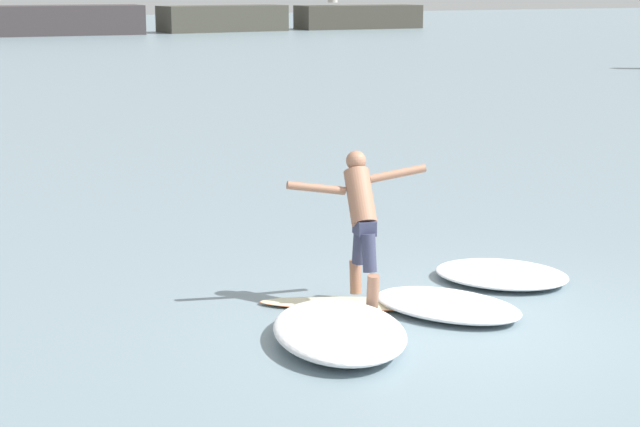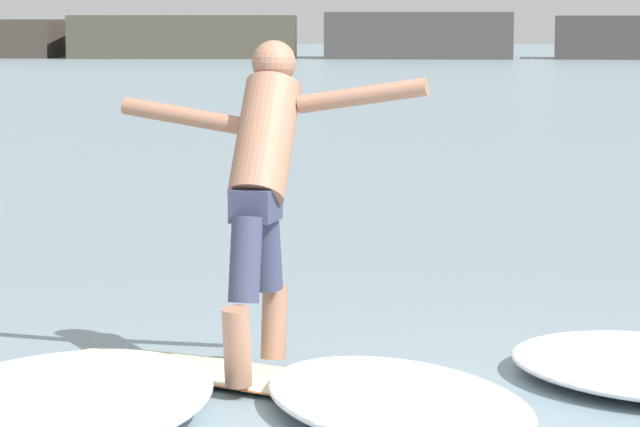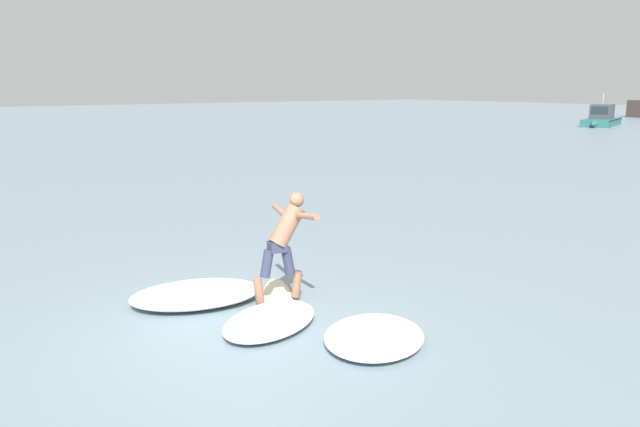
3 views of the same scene
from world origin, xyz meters
TOP-DOWN VIEW (x-y plane):
  - ground_plane at (0.00, 0.00)m, footprint 200.00×200.00m
  - surfboard at (-0.59, 0.95)m, footprint 2.35×1.56m
  - surfer at (-0.61, 1.10)m, footprint 1.58×0.87m
  - fishing_boat_near_jetty at (-20.83, 45.12)m, footprint 4.22×7.43m
  - wave_foam_at_tail at (-1.42, 0.00)m, footprint 1.77×2.26m
  - wave_foam_at_nose at (0.08, 0.39)m, footprint 1.73×2.00m
  - wave_foam_beside at (1.33, 1.18)m, footprint 1.98×2.04m

SIDE VIEW (x-z plane):
  - ground_plane at x=0.00m, z-range 0.00..0.00m
  - surfboard at x=-0.59m, z-range -0.07..0.13m
  - wave_foam_beside at x=1.33m, z-range 0.00..0.17m
  - wave_foam_at_nose at x=0.08m, z-range 0.00..0.17m
  - wave_foam_at_tail at x=-1.42m, z-range 0.00..0.26m
  - fishing_boat_near_jetty at x=-20.83m, z-range -0.74..1.88m
  - surfer at x=-0.61m, z-range 0.21..1.84m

